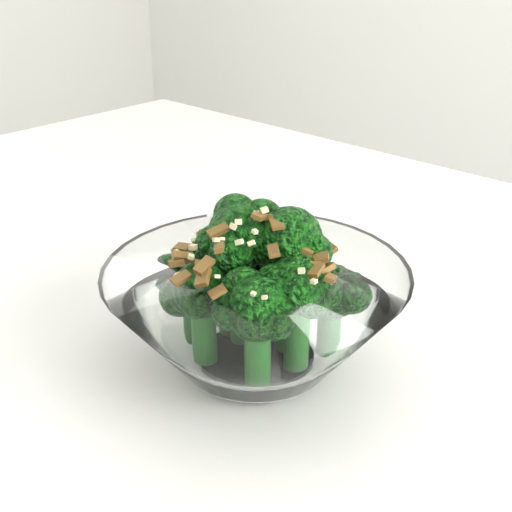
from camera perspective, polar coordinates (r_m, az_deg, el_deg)
The scene contains 2 objects.
table at distance 0.70m, azimuth -0.23°, elevation -6.22°, with size 1.31×0.97×0.75m.
broccoli_dish at distance 0.51m, azimuth 0.03°, elevation -4.17°, with size 0.22×0.22×0.13m.
Camera 1 is at (0.29, -0.49, 1.05)m, focal length 50.00 mm.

